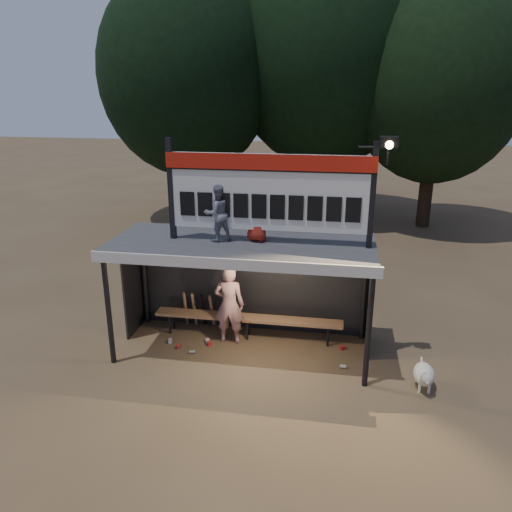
{
  "coord_description": "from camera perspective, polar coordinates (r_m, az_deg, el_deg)",
  "views": [
    {
      "loc": [
        1.75,
        -8.86,
        5.12
      ],
      "look_at": [
        0.2,
        0.4,
        1.9
      ],
      "focal_mm": 35.0,
      "sensor_mm": 36.0,
      "label": 1
    }
  ],
  "objects": [
    {
      "name": "litter",
      "position": [
        10.37,
        -2.62,
        -10.44
      ],
      "size": [
        3.69,
        0.81,
        0.08
      ],
      "color": "red",
      "rests_on": "ground"
    },
    {
      "name": "tree_right",
      "position": [
        19.64,
        20.06,
        18.04
      ],
      "size": [
        6.08,
        6.08,
        8.72
      ],
      "color": "black",
      "rests_on": "ground"
    },
    {
      "name": "dog",
      "position": [
        9.52,
        18.67,
        -12.74
      ],
      "size": [
        0.36,
        0.81,
        0.49
      ],
      "color": "white",
      "rests_on": "ground"
    },
    {
      "name": "tree_left",
      "position": [
        19.73,
        -7.92,
        19.89
      ],
      "size": [
        6.46,
        6.46,
        9.27
      ],
      "color": "black",
      "rests_on": "ground"
    },
    {
      "name": "dugout_shelter",
      "position": [
        9.84,
        -1.3,
        -0.53
      ],
      "size": [
        5.1,
        2.08,
        2.32
      ],
      "color": "#3C3B3E",
      "rests_on": "ground"
    },
    {
      "name": "ground",
      "position": [
        10.38,
        -1.48,
        -10.63
      ],
      "size": [
        80.0,
        80.0,
        0.0
      ],
      "primitive_type": "plane",
      "color": "brown",
      "rests_on": "ground"
    },
    {
      "name": "scoreboard_assembly",
      "position": [
        9.11,
        1.81,
        7.55
      ],
      "size": [
        4.1,
        0.27,
        1.99
      ],
      "color": "black",
      "rests_on": "dugout_shelter"
    },
    {
      "name": "bench",
      "position": [
        10.66,
        -0.93,
        -7.16
      ],
      "size": [
        4.0,
        0.35,
        0.48
      ],
      "color": "#996D48",
      "rests_on": "ground"
    },
    {
      "name": "player",
      "position": [
        10.32,
        -3.07,
        -5.56
      ],
      "size": [
        0.62,
        0.41,
        1.7
      ],
      "primitive_type": "imported",
      "rotation": [
        0.0,
        0.0,
        3.14
      ],
      "color": "silver",
      "rests_on": "ground"
    },
    {
      "name": "tree_mid",
      "position": [
        20.41,
        7.95,
        21.68
      ],
      "size": [
        7.22,
        7.22,
        10.36
      ],
      "color": "black",
      "rests_on": "ground"
    },
    {
      "name": "bats",
      "position": [
        11.14,
        -6.56,
        -6.1
      ],
      "size": [
        0.68,
        0.35,
        0.84
      ],
      "color": "olive",
      "rests_on": "ground"
    },
    {
      "name": "child_a",
      "position": [
        9.38,
        -4.42,
        4.91
      ],
      "size": [
        0.66,
        0.64,
        1.08
      ],
      "primitive_type": "imported",
      "rotation": [
        0.0,
        0.0,
        3.77
      ],
      "color": "gray",
      "rests_on": "dugout_shelter"
    },
    {
      "name": "child_b",
      "position": [
        9.35,
        0.17,
        4.87
      ],
      "size": [
        0.61,
        0.51,
        1.06
      ],
      "primitive_type": "imported",
      "rotation": [
        0.0,
        0.0,
        2.75
      ],
      "color": "maroon",
      "rests_on": "dugout_shelter"
    }
  ]
}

